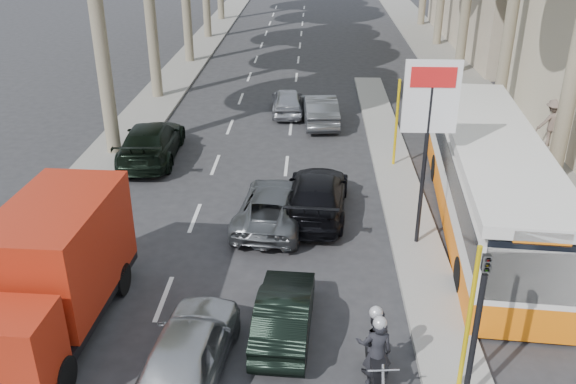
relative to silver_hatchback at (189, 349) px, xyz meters
The scene contains 18 objects.
ground 2.68m from the silver_hatchback, 17.01° to the left, with size 120.00×120.00×0.00m, color #28282B.
sidewalk_right 28.04m from the silver_hatchback, 66.74° to the left, with size 3.20×70.00×0.12m, color gray.
median_left 29.29m from the silver_hatchback, 100.88° to the left, with size 2.40×64.00×0.12m, color gray.
traffic_island 13.09m from the silver_hatchback, 64.05° to the left, with size 1.50×26.00×0.16m, color gray.
billboard 8.66m from the silver_hatchback, 45.16° to the left, with size 1.50×12.10×5.60m.
traffic_light_island 6.04m from the silver_hatchback, ahead, with size 0.16×0.41×3.60m.
silver_hatchback is the anchor object (origin of this frame).
dark_hatchback 2.48m from the silver_hatchback, 37.17° to the left, with size 1.25×3.58×1.18m, color black.
queue_car_a 7.16m from the silver_hatchback, 78.94° to the left, with size 2.05×4.45×1.24m, color #52565A.
queue_car_b 8.23m from the silver_hatchback, 70.52° to the left, with size 1.94×4.78×1.39m, color black.
queue_car_c 18.38m from the silver_hatchback, 85.88° to the left, with size 1.48×3.69×1.26m, color #ACADB4.
queue_car_d 17.14m from the silver_hatchback, 80.28° to the left, with size 1.46×4.17×1.38m, color #4E5256.
queue_car_e 12.84m from the silver_hatchback, 107.34° to the left, with size 2.09×5.15×1.49m, color black.
red_truck 3.82m from the silver_hatchback, 156.48° to the left, with size 2.42×5.82×3.06m.
city_bus 10.73m from the silver_hatchback, 41.48° to the left, with size 3.54×11.86×3.08m.
motorcycle 3.96m from the silver_hatchback, ahead, with size 0.81×2.16×1.83m.
pedestrian_near 11.75m from the silver_hatchback, 34.58° to the left, with size 0.99×0.49×1.70m, color #3B324B.
pedestrian_far 18.88m from the silver_hatchback, 48.65° to the left, with size 1.28×0.57×1.98m, color #6C5B51.
Camera 1 is at (0.07, -10.97, 9.27)m, focal length 38.00 mm.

